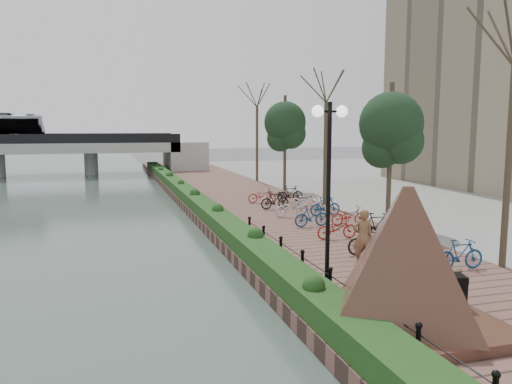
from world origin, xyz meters
name	(u,v)px	position (x,y,z in m)	size (l,w,h in m)	color
ground	(294,333)	(0.00, 0.00, 0.00)	(220.00, 220.00, 0.00)	#59595B
promenade	(253,207)	(4.00, 17.50, 0.25)	(8.00, 75.00, 0.50)	brown
inland_pavement	(475,197)	(20.00, 17.50, 0.25)	(24.00, 75.00, 0.50)	gray
hedge	(190,195)	(0.60, 20.00, 0.80)	(1.10, 56.00, 0.60)	#163D16
chain_fence	(315,272)	(1.40, 2.00, 0.85)	(0.10, 14.10, 0.70)	black
granite_monument	(406,256)	(2.14, -1.36, 2.12)	(5.30, 5.30, 3.19)	#492B1F
lamppost	(329,157)	(1.49, 1.40, 4.20)	(1.02, 0.32, 5.18)	black
motorcycle	(448,285)	(3.87, -0.65, 1.06)	(0.56, 1.79, 1.12)	black
pedestrian	(363,237)	(3.74, 3.54, 1.43)	(0.67, 0.44, 1.85)	brown
bicycle_parking	(330,216)	(5.49, 9.84, 0.97)	(2.40, 17.32, 1.00)	#B5B5BB
street_trees	(352,153)	(8.00, 12.68, 3.69)	(3.20, 37.12, 6.80)	#3D3224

